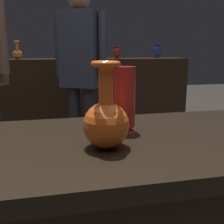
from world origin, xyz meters
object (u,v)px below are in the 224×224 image
object	(u,v)px
vase_centerpiece	(106,120)
shelf_vase_center	(69,49)
shelf_vase_right	(117,52)
visitor_center_back	(81,69)
vase_tall_behind	(124,100)
shelf_vase_far_right	(157,51)
shelf_vase_left	(17,53)

from	to	relation	value
vase_centerpiece	shelf_vase_center	distance (m)	2.21
shelf_vase_right	visitor_center_back	distance (m)	0.83
shelf_vase_right	vase_centerpiece	bearing A→B (deg)	-104.44
shelf_vase_center	shelf_vase_right	size ratio (longest dim) A/B	1.73
vase_tall_behind	shelf_vase_far_right	distance (m)	2.41
vase_centerpiece	shelf_vase_far_right	bearing A→B (deg)	65.06
vase_centerpiece	shelf_vase_center	xyz separation A→B (m)	(0.05, 2.20, 0.21)
shelf_vase_far_right	visitor_center_back	size ratio (longest dim) A/B	0.10
visitor_center_back	shelf_vase_center	bearing A→B (deg)	-52.01
visitor_center_back	shelf_vase_far_right	bearing A→B (deg)	-107.45
shelf_vase_left	shelf_vase_center	bearing A→B (deg)	-3.80
vase_tall_behind	shelf_vase_far_right	xyz separation A→B (m)	(0.99, 2.19, 0.16)
shelf_vase_left	vase_centerpiece	bearing A→B (deg)	-78.19
shelf_vase_center	shelf_vase_right	bearing A→B (deg)	2.17
shelf_vase_far_right	shelf_vase_left	xyz separation A→B (m)	(-1.56, -0.11, -0.02)
vase_tall_behind	shelf_vase_center	distance (m)	2.05
vase_centerpiece	shelf_vase_far_right	distance (m)	2.60
shelf_vase_far_right	visitor_center_back	world-z (taller)	visitor_center_back
vase_centerpiece	shelf_vase_right	xyz separation A→B (m)	(0.57, 2.22, 0.18)
vase_tall_behind	shelf_vase_left	distance (m)	2.16
vase_tall_behind	visitor_center_back	size ratio (longest dim) A/B	0.15
vase_tall_behind	shelf_vase_right	size ratio (longest dim) A/B	1.78
shelf_vase_right	shelf_vase_center	bearing A→B (deg)	-177.83
vase_tall_behind	shelf_vase_center	size ratio (longest dim) A/B	1.03
vase_centerpiece	shelf_vase_center	world-z (taller)	shelf_vase_center
shelf_vase_center	shelf_vase_far_right	distance (m)	1.05
shelf_vase_center	shelf_vase_left	size ratio (longest dim) A/B	1.23
vase_tall_behind	visitor_center_back	distance (m)	1.40
shelf_vase_right	visitor_center_back	xyz separation A→B (m)	(-0.47, -0.67, -0.14)
shelf_vase_center	shelf_vase_far_right	xyz separation A→B (m)	(1.04, 0.15, -0.02)
shelf_vase_far_right	visitor_center_back	xyz separation A→B (m)	(-0.99, -0.79, -0.15)
shelf_vase_center	shelf_vase_far_right	bearing A→B (deg)	8.00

